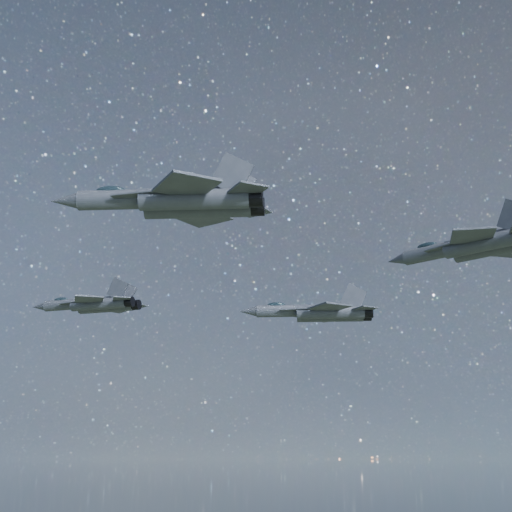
% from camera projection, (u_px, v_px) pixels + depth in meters
% --- Properties ---
extents(jet_lead, '(16.29, 11.45, 4.11)m').
position_uv_depth(jet_lead, '(94.00, 304.00, 93.04)').
color(jet_lead, '#383D46').
extents(jet_left, '(19.37, 12.96, 4.91)m').
position_uv_depth(jet_left, '(319.00, 312.00, 99.07)').
color(jet_left, '#383D46').
extents(jet_right, '(18.22, 12.19, 4.61)m').
position_uv_depth(jet_right, '(178.00, 201.00, 57.17)').
color(jet_right, '#383D46').
extents(jet_slot, '(18.41, 12.24, 4.68)m').
position_uv_depth(jet_slot, '(478.00, 245.00, 71.98)').
color(jet_slot, '#383D46').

